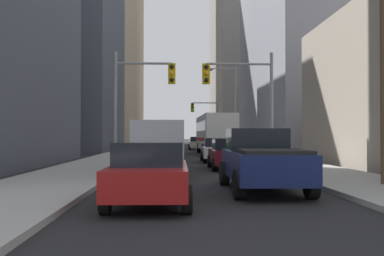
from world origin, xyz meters
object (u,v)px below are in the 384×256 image
Objects in this scene: sedan_red at (149,173)px; cargo_van_silver at (160,145)px; sedan_maroon at (229,154)px; sedan_beige at (197,143)px; traffic_signal_near_right at (242,90)px; sedan_white at (217,150)px; traffic_signal_near_left at (141,90)px; pickup_truck_navy at (262,160)px; city_bus at (215,133)px; sedan_green at (167,146)px; traffic_signal_far_right at (206,115)px.

cargo_van_silver is at bearing 89.89° from sedan_red.
sedan_beige is (0.04, 31.46, 0.00)m from sedan_maroon.
traffic_signal_near_right is (4.14, 12.41, 3.27)m from sedan_red.
cargo_van_silver is at bearing -109.96° from sedan_white.
sedan_white is 7.51m from traffic_signal_near_left.
traffic_signal_near_left is at bearing 166.40° from sedan_maroon.
traffic_signal_near_right is (0.88, 9.71, 3.11)m from pickup_truck_navy.
sedan_red is at bearing -98.40° from city_bus.
traffic_signal_near_right is (4.13, -17.49, 3.27)m from sedan_green.
city_bus is at bearing -15.66° from sedan_green.
traffic_signal_near_left is 5.20m from traffic_signal_near_right.
sedan_red is 42.94m from sedan_beige.
traffic_signal_near_right is (0.78, 1.07, 3.27)m from sedan_maroon.
sedan_maroon is at bearing -89.94° from sedan_white.
cargo_van_silver is 1.24× the size of sedan_maroon.
pickup_truck_navy is at bearing -90.21° from sedan_beige.
sedan_beige is at bearing 85.45° from sedan_red.
sedan_red is at bearing -96.15° from traffic_signal_far_right.
city_bus is 2.70× the size of sedan_white.
sedan_green is 18.27m from traffic_signal_near_right.
sedan_green is at bearing -112.21° from traffic_signal_far_right.
traffic_signal_far_right is (4.35, 32.23, 2.73)m from cargo_van_silver.
sedan_green is at bearing -104.76° from sedan_beige.
pickup_truck_navy is at bearing -83.18° from sedan_green.
city_bus is 2.73× the size of sedan_red.
traffic_signal_far_right is at bearing 79.08° from traffic_signal_near_left.
sedan_white is at bearing 90.06° from sedan_maroon.
sedan_green is 17.82m from traffic_signal_near_left.
traffic_signal_near_right and traffic_signal_far_right have the same top height.
cargo_van_silver is (-4.22, -20.36, -0.64)m from city_bus.
traffic_signal_far_right is (4.36, 10.69, 3.24)m from sedan_green.
city_bus is 2.20× the size of cargo_van_silver.
cargo_van_silver is at bearing 119.83° from pickup_truck_navy.
pickup_truck_navy is 1.30× the size of sedan_beige.
cargo_van_silver reaches higher than sedan_maroon.
traffic_signal_near_right is at bearing -90.48° from traffic_signal_far_right.
city_bus reaches higher than pickup_truck_navy.
city_bus is at bearing 87.10° from sedan_maroon.
sedan_white is at bearing 79.18° from sedan_red.
pickup_truck_navy is 8.64m from sedan_maroon.
sedan_maroon is at bearing 89.32° from pickup_truck_navy.
cargo_van_silver is (-3.24, 5.65, 0.35)m from pickup_truck_navy.
traffic_signal_far_right reaches higher than city_bus.
traffic_signal_near_right is at bearing 0.00° from traffic_signal_near_left.
sedan_maroon is 0.70× the size of traffic_signal_far_right.
traffic_signal_near_right is at bearing -90.36° from city_bus.
sedan_red is 40.95m from traffic_signal_far_right.
city_bus is 1.92× the size of traffic_signal_far_right.
traffic_signal_far_right is at bearing 89.52° from traffic_signal_near_right.
sedan_green is at bearing 96.82° from pickup_truck_navy.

